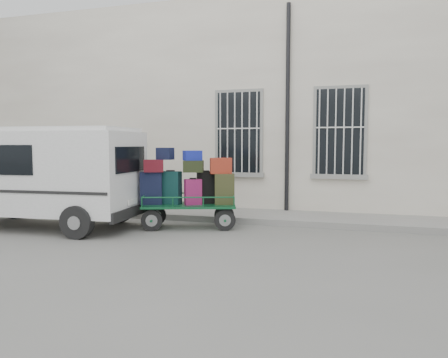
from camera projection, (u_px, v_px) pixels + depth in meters
ground at (220, 235)px, 9.26m from camera, size 80.00×80.00×0.00m
building at (271, 112)px, 14.27m from camera, size 24.00×5.15×6.00m
sidewalk at (246, 216)px, 11.36m from camera, size 24.00×1.70×0.15m
luggage_cart at (188, 188)px, 10.01m from camera, size 2.51×1.57×1.85m
van at (40, 171)px, 10.03m from camera, size 4.69×2.34×2.30m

